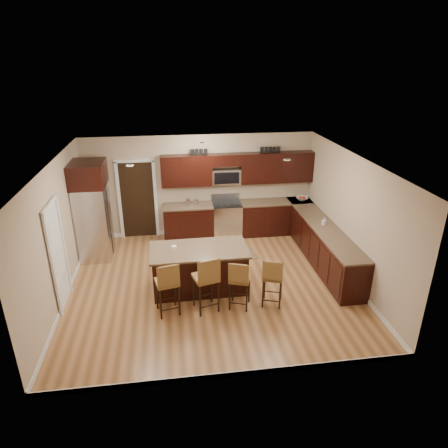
{
  "coord_description": "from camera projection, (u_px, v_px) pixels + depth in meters",
  "views": [
    {
      "loc": [
        -0.78,
        -7.4,
        4.57
      ],
      "look_at": [
        0.32,
        0.4,
        1.21
      ],
      "focal_mm": 32.0,
      "sensor_mm": 36.0,
      "label": 1
    }
  ],
  "objects": [
    {
      "name": "stool_extra",
      "position": [
        273.0,
        277.0,
        7.64
      ],
      "size": [
        0.49,
        0.49,
        1.03
      ],
      "rotation": [
        0.0,
        0.0,
        -0.33
      ],
      "color": "olive",
      "rests_on": "floor"
    },
    {
      "name": "base_cabinets",
      "position": [
        281.0,
        232.0,
        10.01
      ],
      "size": [
        4.02,
        3.96,
        0.92
      ],
      "color": "black",
      "rests_on": "floor"
    },
    {
      "name": "doorway",
      "position": [
        138.0,
        200.0,
        10.51
      ],
      "size": [
        0.85,
        0.03,
        2.06
      ],
      "primitive_type": "cube",
      "color": "black",
      "rests_on": "floor"
    },
    {
      "name": "wall_right",
      "position": [
        351.0,
        219.0,
        8.49
      ],
      "size": [
        0.0,
        5.5,
        5.5
      ],
      "primitive_type": "plane",
      "rotation": [
        1.57,
        0.0,
        -1.57
      ],
      "color": "tan",
      "rests_on": "floor"
    },
    {
      "name": "stool_mid",
      "position": [
        207.0,
        278.0,
        7.44
      ],
      "size": [
        0.53,
        0.53,
        1.16
      ],
      "rotation": [
        0.0,
        0.0,
        0.26
      ],
      "color": "olive",
      "rests_on": "floor"
    },
    {
      "name": "canister_tall",
      "position": [
        188.0,
        202.0,
        10.42
      ],
      "size": [
        0.12,
        0.12,
        0.19
      ],
      "primitive_type": "cylinder",
      "color": "silver",
      "rests_on": "base_cabinets"
    },
    {
      "name": "floor",
      "position": [
        212.0,
        284.0,
        8.63
      ],
      "size": [
        6.0,
        6.0,
        0.0
      ],
      "primitive_type": "plane",
      "color": "#A26D40",
      "rests_on": "ground"
    },
    {
      "name": "island",
      "position": [
        199.0,
        270.0,
        8.31
      ],
      "size": [
        2.01,
        1.07,
        0.92
      ],
      "rotation": [
        0.0,
        0.0,
        0.01
      ],
      "color": "black",
      "rests_on": "floor"
    },
    {
      "name": "refrigerator",
      "position": [
        92.0,
        210.0,
        9.35
      ],
      "size": [
        0.79,
        0.96,
        2.35
      ],
      "color": "silver",
      "rests_on": "floor"
    },
    {
      "name": "fruit_bowl",
      "position": [
        302.0,
        198.0,
        10.84
      ],
      "size": [
        0.37,
        0.37,
        0.08
      ],
      "primitive_type": "imported",
      "rotation": [
        0.0,
        0.0,
        -0.17
      ],
      "color": "silver",
      "rests_on": "base_cabinets"
    },
    {
      "name": "soap_bottle",
      "position": [
        324.0,
        222.0,
        9.21
      ],
      "size": [
        0.09,
        0.09,
        0.18
      ],
      "primitive_type": "imported",
      "rotation": [
        0.0,
        0.0,
        0.15
      ],
      "color": "#B2B2B2",
      "rests_on": "base_cabinets"
    },
    {
      "name": "ceiling",
      "position": [
        210.0,
        161.0,
        7.57
      ],
      "size": [
        6.0,
        6.0,
        0.0
      ],
      "primitive_type": "plane",
      "rotation": [
        3.14,
        0.0,
        0.0
      ],
      "color": "silver",
      "rests_on": "wall_back"
    },
    {
      "name": "canister_short",
      "position": [
        196.0,
        202.0,
        10.45
      ],
      "size": [
        0.11,
        0.11,
        0.16
      ],
      "primitive_type": "cylinder",
      "color": "silver",
      "rests_on": "base_cabinets"
    },
    {
      "name": "wall_left",
      "position": [
        57.0,
        235.0,
        7.72
      ],
      "size": [
        0.0,
        5.5,
        5.5
      ],
      "primitive_type": "plane",
      "rotation": [
        1.57,
        0.0,
        1.57
      ],
      "color": "tan",
      "rests_on": "floor"
    },
    {
      "name": "stool_right",
      "position": [
        239.0,
        279.0,
        7.56
      ],
      "size": [
        0.49,
        0.49,
        1.03
      ],
      "rotation": [
        0.0,
        0.0,
        -0.33
      ],
      "color": "olive",
      "rests_on": "floor"
    },
    {
      "name": "pantry_door",
      "position": [
        57.0,
        257.0,
        7.58
      ],
      "size": [
        0.03,
        0.8,
        2.04
      ],
      "primitive_type": "cube",
      "color": "white",
      "rests_on": "floor"
    },
    {
      "name": "range",
      "position": [
        227.0,
        219.0,
        10.77
      ],
      "size": [
        0.76,
        0.64,
        1.11
      ],
      "color": "silver",
      "rests_on": "floor"
    },
    {
      "name": "upper_cabinets",
      "position": [
        240.0,
        168.0,
        10.4
      ],
      "size": [
        4.0,
        0.33,
        0.8
      ],
      "color": "black",
      "rests_on": "wall_back"
    },
    {
      "name": "island_jar",
      "position": [
        174.0,
        248.0,
        8.04
      ],
      "size": [
        0.1,
        0.1,
        0.1
      ],
      "primitive_type": "cylinder",
      "color": "white",
      "rests_on": "island"
    },
    {
      "name": "stool_left",
      "position": [
        168.0,
        283.0,
        7.36
      ],
      "size": [
        0.49,
        0.49,
        1.1
      ],
      "rotation": [
        0.0,
        0.0,
        0.21
      ],
      "color": "olive",
      "rests_on": "floor"
    },
    {
      "name": "wall_back",
      "position": [
        200.0,
        186.0,
        10.61
      ],
      "size": [
        6.0,
        0.0,
        6.0
      ],
      "primitive_type": "plane",
      "rotation": [
        1.57,
        0.0,
        0.0
      ],
      "color": "tan",
      "rests_on": "floor"
    },
    {
      "name": "letter_decor",
      "position": [
        235.0,
        151.0,
        10.2
      ],
      "size": [
        2.2,
        0.03,
        0.15
      ],
      "primitive_type": null,
      "color": "black",
      "rests_on": "upper_cabinets"
    },
    {
      "name": "microwave",
      "position": [
        226.0,
        176.0,
        10.46
      ],
      "size": [
        0.76,
        0.31,
        0.4
      ],
      "primitive_type": "cube",
      "color": "silver",
      "rests_on": "upper_cabinets"
    },
    {
      "name": "floor_mat",
      "position": [
        236.0,
        255.0,
        9.82
      ],
      "size": [
        1.09,
        0.84,
        0.01
      ],
      "primitive_type": "cube",
      "rotation": [
        0.0,
        0.0,
        0.21
      ],
      "color": "brown",
      "rests_on": "floor"
    }
  ]
}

